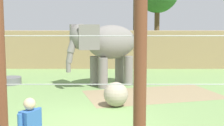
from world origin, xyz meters
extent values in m
plane|color=#759956|center=(0.00, 0.00, 0.00)|extent=(120.00, 120.00, 0.00)
cube|color=#937F5B|center=(2.51, 3.89, 0.00)|extent=(6.21, 4.44, 0.01)
cube|color=#997F56|center=(0.00, 12.46, 1.26)|extent=(36.00, 1.80, 2.52)
cylinder|color=gray|center=(0.34, 5.25, 0.72)|extent=(0.45, 0.45, 1.43)
cylinder|color=gray|center=(-0.08, 5.91, 0.72)|extent=(0.45, 0.45, 1.43)
cylinder|color=gray|center=(1.57, 6.04, 0.72)|extent=(0.45, 0.45, 1.43)
cylinder|color=gray|center=(1.15, 6.70, 0.72)|extent=(0.45, 0.45, 1.43)
ellipsoid|color=gray|center=(0.74, 5.97, 2.13)|extent=(3.01, 2.64, 1.64)
ellipsoid|color=gray|center=(-0.66, 5.07, 2.41)|extent=(1.46, 1.49, 1.18)
cube|color=gray|center=(-0.24, 4.61, 2.41)|extent=(0.93, 0.23, 1.12)
cube|color=gray|center=(-0.90, 5.64, 2.41)|extent=(0.58, 0.83, 1.12)
cylinder|color=gray|center=(-1.03, 4.83, 1.99)|extent=(0.60, 0.55, 0.64)
cylinder|color=gray|center=(-1.13, 4.77, 1.54)|extent=(0.45, 0.42, 0.60)
cylinder|color=gray|center=(-1.20, 4.72, 1.12)|extent=(0.29, 0.29, 0.56)
cylinder|color=gray|center=(1.99, 6.78, 2.02)|extent=(0.32, 0.25, 0.82)
sphere|color=tan|center=(0.90, 1.97, 0.45)|extent=(0.90, 0.90, 0.90)
cylinder|color=brown|center=(1.36, -2.70, 1.97)|extent=(0.28, 0.28, 3.94)
cylinder|color=#B7B7BC|center=(0.00, -2.70, 1.74)|extent=(10.24, 0.02, 0.02)
cylinder|color=#B7B7BC|center=(0.00, -2.70, 2.76)|extent=(10.24, 0.02, 0.02)
cube|color=#3366B2|center=(-0.74, -3.66, 1.16)|extent=(0.37, 0.42, 0.56)
sphere|color=beige|center=(-0.74, -3.66, 1.56)|extent=(0.22, 0.22, 0.22)
cylinder|color=#3366B2|center=(-0.62, -3.45, 1.16)|extent=(0.12, 0.12, 0.54)
cylinder|color=slate|center=(-4.33, 6.24, 0.17)|extent=(1.10, 1.10, 0.35)
cylinder|color=#38607A|center=(-4.33, 6.24, 0.32)|extent=(1.01, 1.01, 0.02)
cylinder|color=brown|center=(4.72, 18.62, 2.15)|extent=(0.44, 0.44, 4.31)
cylinder|color=brown|center=(2.75, 17.21, 3.21)|extent=(0.44, 0.44, 6.42)
camera|label=1|loc=(0.76, -9.25, 3.02)|focal=50.43mm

